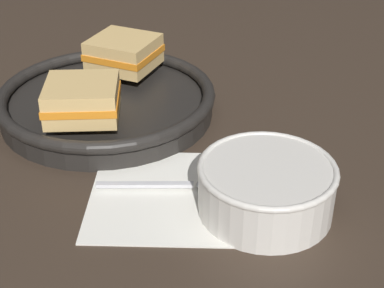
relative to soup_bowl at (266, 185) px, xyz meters
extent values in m
plane|color=#382B21|center=(-0.04, 0.09, -0.04)|extent=(4.00, 4.00, 0.00)
cube|color=white|center=(-0.09, 0.04, -0.03)|extent=(0.25, 0.22, 0.00)
cylinder|color=silver|center=(0.00, 0.00, -0.01)|extent=(0.15, 0.15, 0.06)
cylinder|color=orange|center=(0.00, 0.00, 0.01)|extent=(0.13, 0.13, 0.01)
torus|color=silver|center=(0.00, 0.00, 0.02)|extent=(0.16, 0.16, 0.01)
cube|color=silver|center=(-0.13, 0.06, -0.03)|extent=(0.12, 0.03, 0.01)
ellipsoid|color=silver|center=(-0.05, 0.05, -0.03)|extent=(0.06, 0.04, 0.01)
cylinder|color=black|center=(-0.17, 0.26, -0.02)|extent=(0.31, 0.31, 0.02)
torus|color=black|center=(-0.17, 0.26, 0.00)|extent=(0.32, 0.32, 0.02)
cube|color=#DBB26B|center=(-0.20, 0.19, 0.02)|extent=(0.10, 0.10, 0.02)
cube|color=orange|center=(-0.20, 0.19, 0.03)|extent=(0.11, 0.10, 0.01)
cube|color=#DBB26B|center=(-0.20, 0.19, 0.04)|extent=(0.10, 0.10, 0.02)
cube|color=#DBB26B|center=(-0.13, 0.34, 0.02)|extent=(0.13, 0.13, 0.02)
cube|color=orange|center=(-0.13, 0.34, 0.03)|extent=(0.13, 0.13, 0.01)
cube|color=#DBB26B|center=(-0.13, 0.34, 0.04)|extent=(0.13, 0.13, 0.02)
camera|label=1|loc=(-0.17, -0.51, 0.38)|focal=55.00mm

